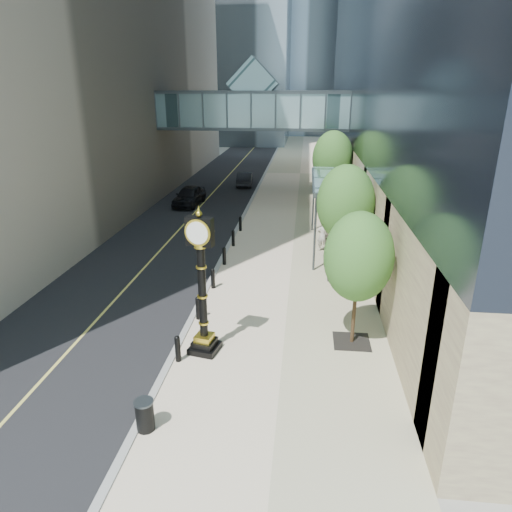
# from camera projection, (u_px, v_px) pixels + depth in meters

# --- Properties ---
(ground) EXTENTS (320.00, 320.00, 0.00)m
(ground) POSITION_uv_depth(u_px,v_px,m) (250.00, 384.00, 15.18)
(ground) COLOR gray
(ground) RESTS_ON ground
(road) EXTENTS (8.00, 180.00, 0.02)m
(road) POSITION_uv_depth(u_px,v_px,m) (231.00, 172.00, 53.20)
(road) COLOR black
(road) RESTS_ON ground
(sidewalk) EXTENTS (8.00, 180.00, 0.06)m
(sidewalk) POSITION_uv_depth(u_px,v_px,m) (300.00, 174.00, 52.39)
(sidewalk) COLOR beige
(sidewalk) RESTS_ON ground
(curb) EXTENTS (0.25, 180.00, 0.07)m
(curb) POSITION_uv_depth(u_px,v_px,m) (265.00, 173.00, 52.79)
(curb) COLOR gray
(curb) RESTS_ON ground
(skywalk) EXTENTS (17.00, 4.20, 5.80)m
(skywalk) POSITION_uv_depth(u_px,v_px,m) (254.00, 107.00, 38.94)
(skywalk) COLOR slate
(skywalk) RESTS_ON ground
(entrance_canopy) EXTENTS (3.00, 8.00, 4.38)m
(entrance_canopy) POSITION_uv_depth(u_px,v_px,m) (338.00, 181.00, 26.44)
(entrance_canopy) COLOR #383F44
(entrance_canopy) RESTS_ON ground
(bollard_row) EXTENTS (0.20, 16.20, 0.90)m
(bollard_row) POSITION_uv_depth(u_px,v_px,m) (219.00, 267.00, 23.67)
(bollard_row) COLOR black
(bollard_row) RESTS_ON sidewalk
(street_trees) EXTENTS (3.06, 28.54, 6.28)m
(street_trees) POSITION_uv_depth(u_px,v_px,m) (337.00, 179.00, 28.92)
(street_trees) COLOR black
(street_trees) RESTS_ON sidewalk
(street_clock) EXTENTS (1.20, 1.20, 5.38)m
(street_clock) POSITION_uv_depth(u_px,v_px,m) (202.00, 294.00, 16.20)
(street_clock) COLOR black
(street_clock) RESTS_ON sidewalk
(trash_bin) EXTENTS (0.67, 0.67, 0.90)m
(trash_bin) POSITION_uv_depth(u_px,v_px,m) (145.00, 416.00, 12.94)
(trash_bin) COLOR black
(trash_bin) RESTS_ON sidewalk
(pedestrian) EXTENTS (0.73, 0.52, 1.87)m
(pedestrian) POSITION_uv_depth(u_px,v_px,m) (323.00, 236.00, 27.16)
(pedestrian) COLOR #BBB7AB
(pedestrian) RESTS_ON sidewalk
(car_near) EXTENTS (2.22, 4.77, 1.58)m
(car_near) POSITION_uv_depth(u_px,v_px,m) (189.00, 196.00, 38.08)
(car_near) COLOR black
(car_near) RESTS_ON road
(car_far) EXTENTS (1.72, 4.24, 1.37)m
(car_far) POSITION_uv_depth(u_px,v_px,m) (245.00, 179.00, 45.81)
(car_far) COLOR #222227
(car_far) RESTS_ON road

